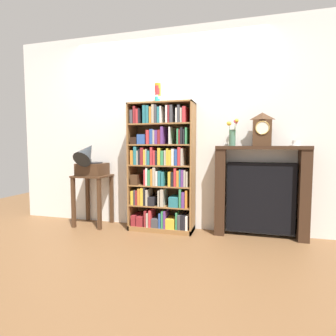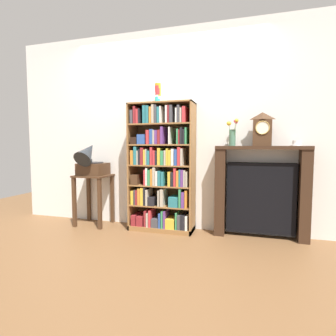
# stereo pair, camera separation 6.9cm
# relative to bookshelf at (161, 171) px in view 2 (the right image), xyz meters

# --- Properties ---
(ground_plane) EXTENTS (7.67, 6.40, 0.02)m
(ground_plane) POSITION_rel_bookshelf_xyz_m (0.01, -0.06, -0.78)
(ground_plane) COLOR brown
(wall_back) EXTENTS (4.67, 0.08, 2.60)m
(wall_back) POSITION_rel_bookshelf_xyz_m (0.12, 0.21, 0.53)
(wall_back) COLOR silver
(wall_back) RESTS_ON ground
(bookshelf) EXTENTS (0.82, 0.33, 1.62)m
(bookshelf) POSITION_rel_bookshelf_xyz_m (0.00, 0.00, 0.00)
(bookshelf) COLOR olive
(bookshelf) RESTS_ON ground
(cup_stack) EXTENTS (0.08, 0.08, 0.25)m
(cup_stack) POSITION_rel_bookshelf_xyz_m (-0.06, 0.06, 0.98)
(cup_stack) COLOR #28B2B7
(cup_stack) RESTS_ON bookshelf
(side_table_left) EXTENTS (0.45, 0.41, 0.69)m
(side_table_left) POSITION_rel_bookshelf_xyz_m (-0.97, -0.03, -0.29)
(side_table_left) COLOR #472D1C
(side_table_left) RESTS_ON ground
(gramophone) EXTENTS (0.35, 0.48, 0.50)m
(gramophone) POSITION_rel_bookshelf_xyz_m (-0.97, -0.09, 0.11)
(gramophone) COLOR #472D1C
(gramophone) RESTS_ON side_table_left
(fireplace_mantel) EXTENTS (1.06, 0.23, 1.09)m
(fireplace_mantel) POSITION_rel_bookshelf_xyz_m (1.21, 0.08, -0.24)
(fireplace_mantel) COLOR #382316
(fireplace_mantel) RESTS_ON ground
(mantel_clock) EXTENTS (0.21, 0.13, 0.39)m
(mantel_clock) POSITION_rel_bookshelf_xyz_m (1.21, 0.06, 0.51)
(mantel_clock) COLOR #472D1C
(mantel_clock) RESTS_ON fireplace_mantel
(flower_vase) EXTENTS (0.14, 0.13, 0.32)m
(flower_vase) POSITION_rel_bookshelf_xyz_m (0.88, 0.05, 0.45)
(flower_vase) COLOR #4C7A60
(flower_vase) RESTS_ON fireplace_mantel
(teacup_with_saucer) EXTENTS (0.13, 0.13, 0.06)m
(teacup_with_saucer) POSITION_rel_bookshelf_xyz_m (1.57, 0.06, 0.34)
(teacup_with_saucer) COLOR white
(teacup_with_saucer) RESTS_ON fireplace_mantel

